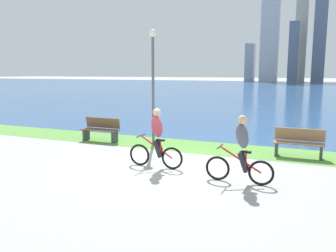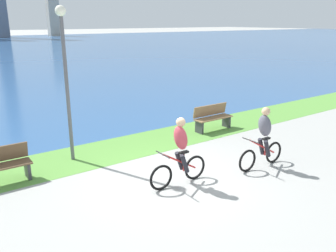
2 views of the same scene
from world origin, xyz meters
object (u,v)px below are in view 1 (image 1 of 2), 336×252
at_px(bench_far_along_path, 299,143).
at_px(bench_near_path, 101,130).
at_px(cyclist_lead, 157,138).
at_px(cyclist_trailing, 241,149).
at_px(lamppost_tall, 153,71).

bearing_deg(bench_far_along_path, bench_near_path, -177.57).
relative_size(cyclist_lead, cyclist_trailing, 1.01).
bearing_deg(cyclist_lead, cyclist_trailing, -10.28).
xyz_separation_m(cyclist_lead, lamppost_tall, (-1.53, 3.00, 1.86)).
relative_size(bench_far_along_path, lamppost_tall, 0.36).
xyz_separation_m(bench_near_path, lamppost_tall, (2.01, 0.48, 2.24)).
height_order(bench_far_along_path, lamppost_tall, lamppost_tall).
height_order(cyclist_lead, bench_near_path, cyclist_lead).
distance_m(bench_near_path, bench_far_along_path, 7.14).
xyz_separation_m(bench_far_along_path, lamppost_tall, (-5.12, 0.18, 2.24)).
bearing_deg(lamppost_tall, bench_near_path, -166.45).
distance_m(bench_far_along_path, lamppost_tall, 5.60).
distance_m(cyclist_trailing, bench_near_path, 6.67).
xyz_separation_m(cyclist_trailing, bench_near_path, (-5.96, 2.96, -0.38)).
height_order(bench_near_path, lamppost_tall, lamppost_tall).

